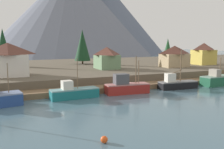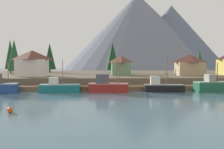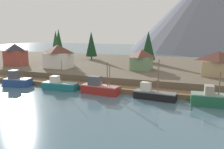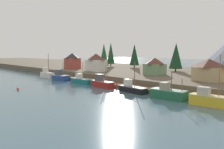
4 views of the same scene
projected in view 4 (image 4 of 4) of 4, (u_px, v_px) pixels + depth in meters
name	position (u px, v px, depth m)	size (l,w,h in m)	color
ground_plane	(148.00, 82.00, 82.40)	(400.00, 400.00, 1.00)	#476675
dock	(111.00, 84.00, 69.86)	(80.00, 4.00, 1.60)	brown
shoreline_bank	(167.00, 75.00, 90.50)	(400.00, 56.00, 2.50)	brown
fishing_boat_white	(47.00, 74.00, 91.23)	(6.88, 2.63, 9.55)	silver
fishing_boat_blue	(60.00, 77.00, 82.60)	(6.63, 4.09, 6.44)	navy
fishing_boat_teal	(82.00, 80.00, 74.70)	(8.30, 2.90, 6.76)	#196B70
fishing_boat_red	(102.00, 83.00, 67.48)	(8.35, 3.07, 6.95)	maroon
fishing_boat_black	(132.00, 88.00, 59.16)	(8.34, 2.95, 7.92)	black
fishing_boat_green	(168.00, 93.00, 51.20)	(8.08, 3.48, 6.20)	#1E5B3D
fishing_boat_yellow	(211.00, 100.00, 44.49)	(8.39, 3.29, 9.96)	gold
house_white	(96.00, 62.00, 91.23)	(8.08, 5.45, 6.94)	silver
house_red	(72.00, 61.00, 102.88)	(6.18, 5.34, 7.00)	#9E4238
house_tan	(209.00, 70.00, 61.61)	(7.82, 5.13, 6.03)	tan
house_green	(155.00, 66.00, 77.76)	(5.59, 6.62, 5.80)	#6B8E66
conifer_near_left	(134.00, 55.00, 108.33)	(4.47, 4.47, 11.02)	#4C3823
conifer_near_right	(176.00, 56.00, 89.91)	(5.13, 5.13, 11.07)	#4C3823
conifer_mid_left	(111.00, 53.00, 116.15)	(4.00, 4.00, 12.02)	#4C3823
conifer_mid_right	(104.00, 55.00, 106.64)	(4.28, 4.28, 11.19)	#4C3823
channel_buoy	(18.00, 89.00, 62.77)	(0.70, 0.70, 0.70)	#E04C19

